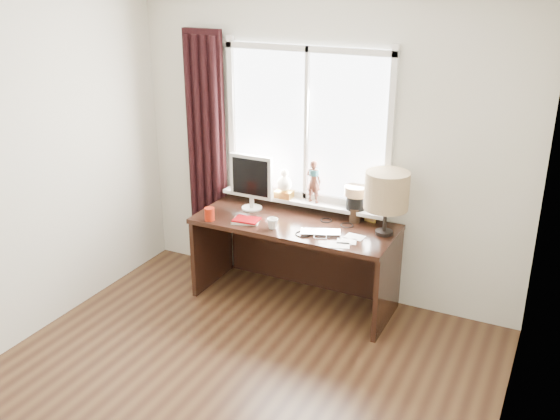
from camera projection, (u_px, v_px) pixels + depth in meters
The scene contains 16 objects.
floor at pixel (203, 416), 4.08m from camera, with size 3.50×4.00×0.00m, color #4E331D.
wall_back at pixel (324, 149), 5.27m from camera, with size 3.50×2.60×0.00m, color beige.
wall_right at pixel (509, 300), 2.88m from camera, with size 4.00×2.60×0.00m, color beige.
laptop at pixel (321, 232), 4.97m from camera, with size 0.32×0.21×0.03m, color silver.
mug at pixel (272, 223), 5.06m from camera, with size 0.09×0.09×0.09m, color white.
red_cup at pixel (210, 214), 5.22m from camera, with size 0.08×0.08×0.11m, color maroon.
window at pixel (308, 147), 5.28m from camera, with size 1.52×0.20×1.40m.
curtain at pixel (206, 156), 5.73m from camera, with size 0.38×0.09×2.25m.
desk at pixel (299, 244), 5.38m from camera, with size 1.70×0.70×0.75m.
monitor at pixel (251, 179), 5.39m from camera, with size 0.40×0.18×0.49m.
notebook_stack at pixel (246, 220), 5.20m from camera, with size 0.26×0.22×0.03m.
brush_holder at pixel (355, 215), 5.19m from camera, with size 0.09×0.09×0.25m.
icon_frame at pixel (370, 215), 5.19m from camera, with size 0.10×0.03×0.13m.
table_lamp at pixel (387, 191), 4.84m from camera, with size 0.35×0.35×0.52m.
loose_papers at pixel (347, 241), 4.84m from camera, with size 0.22×0.34×0.00m.
desk_cables at pixel (323, 228), 5.08m from camera, with size 0.40×0.49×0.01m.
Camera 1 is at (1.92, -2.74, 2.74)m, focal length 40.00 mm.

